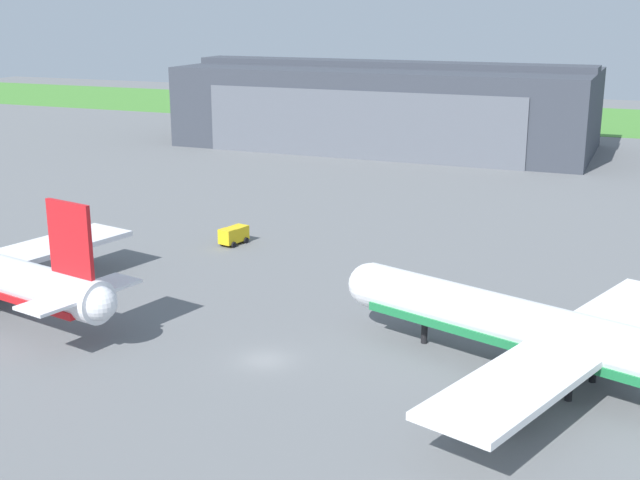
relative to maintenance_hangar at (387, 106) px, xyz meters
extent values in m
plane|color=slate|center=(24.56, -109.07, -8.21)|extent=(440.00, 440.00, 0.00)
cube|color=#478735|center=(24.56, 57.99, -8.17)|extent=(440.00, 56.00, 0.08)
cube|color=#383D47|center=(0.00, 0.09, -0.14)|extent=(82.48, 34.95, 16.14)
cube|color=slate|center=(0.00, -17.53, -1.76)|extent=(62.68, 0.30, 12.91)
cube|color=#383D47|center=(0.00, 0.09, 8.53)|extent=(82.48, 8.39, 1.20)
cylinder|color=white|center=(47.92, -104.69, -4.18)|extent=(37.03, 16.07, 4.06)
sphere|color=white|center=(30.07, -98.58, -4.18)|extent=(3.89, 3.89, 3.89)
cube|color=#1E7A42|center=(47.92, -104.69, -5.30)|extent=(34.19, 15.13, 0.71)
cube|color=white|center=(51.69, -96.03, -4.69)|extent=(11.09, 17.66, 0.56)
cube|color=white|center=(45.59, -113.84, -4.69)|extent=(11.09, 17.66, 0.56)
cylinder|color=gray|center=(50.50, -97.03, -6.10)|extent=(4.37, 3.36, 2.23)
cylinder|color=gray|center=(45.26, -112.33, -6.10)|extent=(4.37, 3.36, 2.23)
cylinder|color=black|center=(35.78, -100.53, -7.21)|extent=(0.56, 0.56, 2.00)
cylinder|color=black|center=(50.04, -103.17, -7.21)|extent=(0.56, 0.56, 2.00)
cylinder|color=black|center=(48.66, -107.20, -7.21)|extent=(0.56, 0.56, 2.00)
sphere|color=silver|center=(11.06, -112.66, -3.87)|extent=(2.94, 2.94, 2.94)
cube|color=red|center=(7.99, -111.98, 1.22)|extent=(5.07, 1.49, 6.41)
cube|color=silver|center=(9.37, -109.38, -3.50)|extent=(4.59, 5.92, 0.28)
cube|color=silver|center=(8.15, -114.93, -3.50)|extent=(4.59, 5.92, 0.28)
cube|color=silver|center=(-5.26, -99.08, -4.34)|extent=(9.88, 18.39, 0.56)
cylinder|color=gray|center=(-6.34, -100.27, -5.68)|extent=(3.95, 2.80, 2.07)
cube|color=yellow|center=(5.47, -80.18, -6.95)|extent=(1.99, 1.67, 1.80)
cube|color=yellow|center=(5.88, -78.24, -6.98)|extent=(2.26, 2.94, 1.75)
cylinder|color=black|center=(4.55, -79.86, -7.85)|extent=(0.40, 0.76, 0.72)
cylinder|color=black|center=(6.45, -80.25, -7.85)|extent=(0.40, 0.76, 0.72)
cylinder|color=black|center=(5.04, -77.53, -7.85)|extent=(0.40, 0.76, 0.72)
cylinder|color=black|center=(6.93, -77.92, -7.85)|extent=(0.40, 0.76, 0.72)
camera|label=1|loc=(53.10, -167.05, 20.17)|focal=47.29mm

